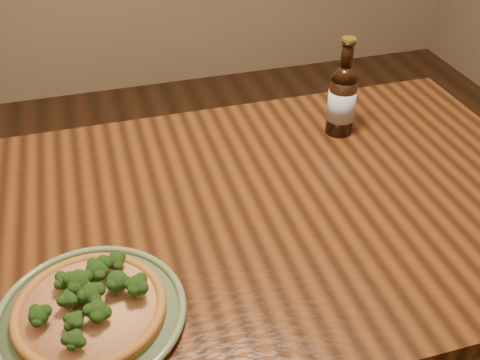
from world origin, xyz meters
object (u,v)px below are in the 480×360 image
object	(u,v)px
table	(215,246)
pizza	(90,306)
plate	(91,314)
beer_bottle	(342,99)

from	to	relation	value
table	pizza	world-z (taller)	pizza
plate	beer_bottle	xyz separation A→B (m)	(0.67, 0.45, 0.09)
plate	pizza	world-z (taller)	pizza
plate	table	bearing A→B (deg)	37.88
pizza	table	bearing A→B (deg)	37.79
table	beer_bottle	size ratio (longest dim) A/B	6.19
pizza	beer_bottle	bearing A→B (deg)	33.78
plate	pizza	bearing A→B (deg)	51.36
pizza	beer_bottle	size ratio (longest dim) A/B	1.02
plate	pizza	size ratio (longest dim) A/B	1.26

